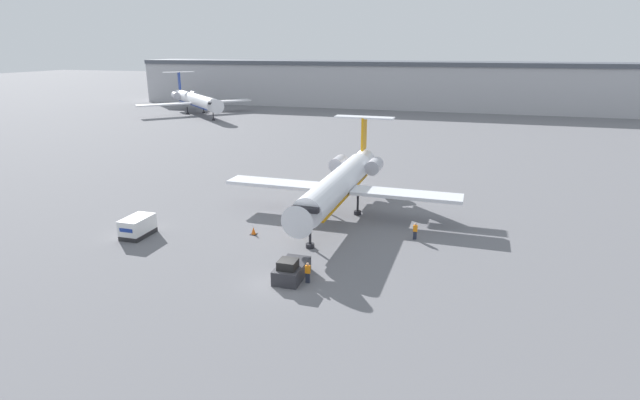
# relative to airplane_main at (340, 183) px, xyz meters

# --- Properties ---
(ground_plane) EXTENTS (600.00, 600.00, 0.00)m
(ground_plane) POSITION_rel_airplane_main_xyz_m (-0.23, -17.25, -3.60)
(ground_plane) COLOR slate
(terminal_building) EXTENTS (180.00, 16.80, 13.52)m
(terminal_building) POSITION_rel_airplane_main_xyz_m (-0.23, 102.75, 3.19)
(terminal_building) COLOR #B2B2B7
(terminal_building) RESTS_ON ground
(airplane_main) EXTENTS (25.93, 25.67, 9.29)m
(airplane_main) POSITION_rel_airplane_main_xyz_m (0.00, 0.00, 0.00)
(airplane_main) COLOR silver
(airplane_main) RESTS_ON ground
(pushback_tug) EXTENTS (2.03, 3.94, 1.87)m
(pushback_tug) POSITION_rel_airplane_main_xyz_m (0.31, -16.24, -2.90)
(pushback_tug) COLOR #2D2D33
(pushback_tug) RESTS_ON ground
(luggage_cart) EXTENTS (2.02, 3.46, 1.92)m
(luggage_cart) POSITION_rel_airplane_main_xyz_m (-17.10, -11.89, -2.64)
(luggage_cart) COLOR #232326
(luggage_cart) RESTS_ON ground
(worker_near_tug) EXTENTS (0.40, 0.24, 1.69)m
(worker_near_tug) POSITION_rel_airplane_main_xyz_m (1.80, -16.68, -2.72)
(worker_near_tug) COLOR #232838
(worker_near_tug) RESTS_ON ground
(worker_by_wing) EXTENTS (0.40, 0.24, 1.65)m
(worker_by_wing) POSITION_rel_airplane_main_xyz_m (8.78, -5.01, -2.74)
(worker_by_wing) COLOR #232838
(worker_by_wing) RESTS_ON ground
(traffic_cone_left) EXTENTS (0.63, 0.63, 0.76)m
(traffic_cone_left) POSITION_rel_airplane_main_xyz_m (-6.55, -8.25, -3.24)
(traffic_cone_left) COLOR black
(traffic_cone_left) RESTS_ON ground
(airplane_parked_far_right) EXTENTS (29.74, 28.78, 10.57)m
(airplane_parked_far_right) POSITION_rel_airplane_main_xyz_m (-59.02, 71.69, 0.15)
(airplane_parked_far_right) COLOR white
(airplane_parked_far_right) RESTS_ON ground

